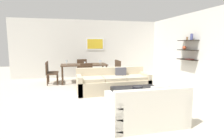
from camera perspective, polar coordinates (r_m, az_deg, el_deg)
ground_plane at (r=5.90m, az=1.24°, el=-7.46°), size 18.00×18.00×0.00m
back_wall_unit at (r=9.20m, az=-2.77°, el=6.54°), size 8.40×0.09×2.70m
right_wall_shelf_unit at (r=7.59m, az=22.71°, el=5.67°), size 0.34×8.20×2.70m
sofa_beige at (r=6.15m, az=0.36°, el=-4.04°), size 2.34×0.90×0.78m
loveseat_white at (r=3.80m, az=10.34°, el=-11.74°), size 1.46×0.90×0.78m
coffee_table at (r=5.10m, az=7.69°, el=-7.79°), size 1.27×0.94×0.38m
decorative_bowl at (r=5.04m, az=7.79°, el=-5.29°), size 0.29×0.29×0.07m
dining_table at (r=7.77m, az=-8.56°, el=1.26°), size 1.85×0.88×0.75m
dining_chair_left_far at (r=7.98m, az=-18.24°, el=-0.15°), size 0.44×0.44×0.88m
dining_chair_left_near at (r=7.59m, az=-18.45°, el=-0.55°), size 0.44×0.44×0.88m
dining_chair_head at (r=8.63m, az=-9.07°, el=0.72°), size 0.44×0.44×0.88m
dining_chair_foot at (r=6.96m, az=-7.85°, el=-0.94°), size 0.44×0.44×0.88m
dining_chair_right_far at (r=8.22m, az=0.62°, el=0.47°), size 0.44×0.44×0.88m
dining_chair_right_near at (r=7.84m, az=1.35°, el=0.11°), size 0.44×0.44×0.88m
wine_glass_right_near at (r=7.74m, az=-3.44°, el=2.71°), size 0.07×0.07×0.16m
wine_glass_left_far at (r=7.83m, az=-13.67°, el=2.56°), size 0.07×0.07×0.17m
wine_glass_foot at (r=7.38m, az=-8.30°, el=2.20°), size 0.06×0.06×0.14m
wine_glass_right_far at (r=7.96m, az=-3.73°, el=2.73°), size 0.08×0.08×0.14m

